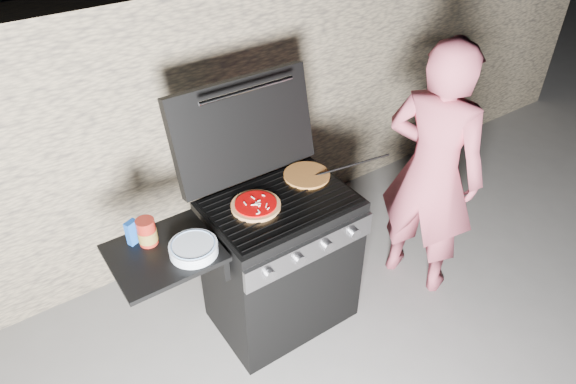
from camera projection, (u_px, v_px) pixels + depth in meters
ground at (282, 313)px, 3.29m from camera, size 50.00×50.00×0.00m
stone_wall at (194, 123)px, 3.44m from camera, size 8.00×0.35×1.80m
gas_grill at (244, 280)px, 2.90m from camera, size 1.34×0.79×0.91m
pizza_topped at (256, 205)px, 2.69m from camera, size 0.27×0.27×0.03m
pizza_plain at (307, 175)px, 2.92m from camera, size 0.29×0.29×0.01m
sauce_jar at (147, 232)px, 2.45m from camera, size 0.10×0.10×0.14m
blue_carton at (132, 232)px, 2.45m from camera, size 0.07×0.05×0.13m
plate_stack at (194, 249)px, 2.42m from camera, size 0.28×0.28×0.05m
person at (432, 173)px, 3.07m from camera, size 0.59×0.71×1.68m
tongs at (350, 165)px, 2.93m from camera, size 0.44×0.18×0.09m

